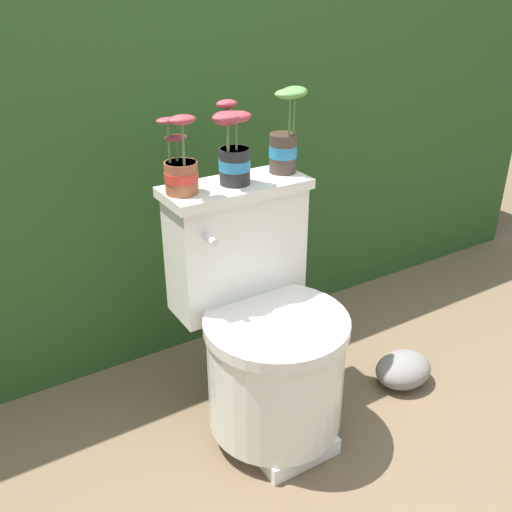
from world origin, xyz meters
name	(u,v)px	position (x,y,z in m)	size (l,w,h in m)	color
ground_plane	(295,431)	(0.00, 0.00, 0.00)	(12.00, 12.00, 0.00)	brown
hedge_backdrop	(145,138)	(0.00, 1.13, 0.70)	(3.58, 0.99, 1.41)	#284C1E
toilet	(264,337)	(-0.06, 0.10, 0.33)	(0.44, 0.53, 0.77)	silver
potted_plant_left	(181,168)	(-0.23, 0.26, 0.84)	(0.10, 0.11, 0.22)	#9E5638
potted_plant_midleft	(233,148)	(-0.07, 0.25, 0.88)	(0.12, 0.10, 0.24)	#262628
potted_plant_middle	(285,137)	(0.12, 0.27, 0.88)	(0.12, 0.10, 0.26)	#47382D
garden_stone	(403,369)	(0.47, 0.00, 0.06)	(0.21, 0.17, 0.12)	gray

